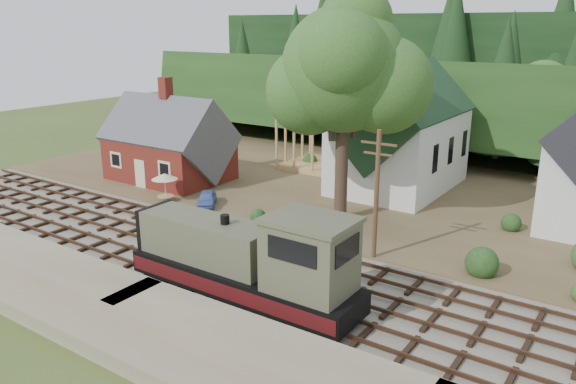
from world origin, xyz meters
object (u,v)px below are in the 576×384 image
Objects in this scene: patio_set at (165,178)px; locomotive at (250,261)px; car_blue at (207,199)px; car_green at (145,162)px.

locomotive is at bearing -30.06° from patio_set.
car_blue is 13.88m from car_green.
locomotive reaches higher than car_blue.
locomotive is 29.07m from car_green.
car_blue is (-11.95, 9.83, -1.37)m from locomotive.
locomotive is at bearing -117.31° from car_green.
car_blue is 0.85× the size of car_green.
car_blue is at bearing 14.48° from patio_set.
locomotive is 17.84m from patio_set.
car_blue is 1.46× the size of patio_set.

